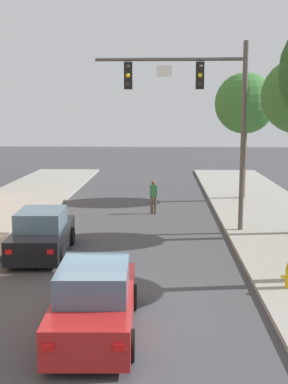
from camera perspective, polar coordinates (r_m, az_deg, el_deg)
ground_plane at (r=12.43m, az=-4.66°, el=-14.09°), size 120.00×120.00×0.00m
traffic_signal_mast at (r=20.04m, az=6.70°, el=10.27°), size 5.98×0.38×7.50m
car_lead_black at (r=17.59m, az=-11.61°, el=-4.77°), size 2.00×4.32×1.60m
car_following_red at (r=11.36m, az=-5.70°, el=-12.47°), size 1.96×4.30×1.60m
pedestrian_crossing_road at (r=24.09m, az=1.11°, el=-0.38°), size 0.36×0.22×1.64m
street_tree_third at (r=28.04m, az=11.53°, el=9.90°), size 3.31×3.31×6.89m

